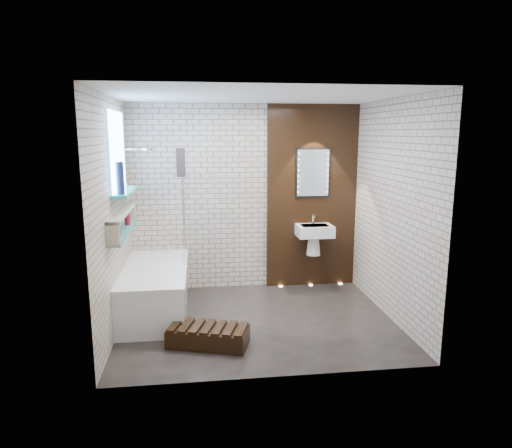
{
  "coord_description": "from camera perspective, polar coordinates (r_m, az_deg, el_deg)",
  "views": [
    {
      "loc": [
        -0.68,
        -5.14,
        2.2
      ],
      "look_at": [
        0.0,
        0.15,
        1.15
      ],
      "focal_mm": 32.39,
      "sensor_mm": 36.0,
      "label": 1
    }
  ],
  "objects": [
    {
      "name": "bathtub",
      "position": [
        5.93,
        -12.32,
        -7.9
      ],
      "size": [
        0.79,
        1.74,
        0.7
      ],
      "color": "white",
      "rests_on": "ground"
    },
    {
      "name": "niche_bottles",
      "position": [
        5.62,
        -15.91,
        0.19
      ],
      "size": [
        0.07,
        0.76,
        0.16
      ],
      "color": "maroon",
      "rests_on": "display_niche"
    },
    {
      "name": "shower_head",
      "position": [
        6.12,
        -13.3,
        8.98
      ],
      "size": [
        0.18,
        0.18,
        0.02
      ],
      "primitive_type": "cylinder",
      "color": "silver",
      "rests_on": "room_shell"
    },
    {
      "name": "sill_vases",
      "position": [
        5.21,
        -16.44,
        5.46
      ],
      "size": [
        0.08,
        0.08,
        0.35
      ],
      "color": "#151E3B",
      "rests_on": "clerestory_window"
    },
    {
      "name": "towel",
      "position": [
        5.83,
        -9.26,
        7.56
      ],
      "size": [
        0.1,
        0.27,
        0.35
      ],
      "primitive_type": "cube",
      "color": "#2A2322",
      "rests_on": "bath_screen"
    },
    {
      "name": "floor_uplights",
      "position": [
        6.9,
        6.79,
        -7.48
      ],
      "size": [
        0.96,
        0.06,
        0.01
      ],
      "color": "#FFD899",
      "rests_on": "ground"
    },
    {
      "name": "room_shell",
      "position": [
        5.26,
        0.21,
        1.29
      ],
      "size": [
        3.24,
        3.2,
        2.6
      ],
      "color": "#B9A293",
      "rests_on": "ground"
    },
    {
      "name": "ground",
      "position": [
        5.63,
        0.2,
        -11.86
      ],
      "size": [
        3.2,
        3.2,
        0.0
      ],
      "primitive_type": "plane",
      "color": "black",
      "rests_on": "ground"
    },
    {
      "name": "bath_screen",
      "position": [
        6.1,
        -9.03,
        2.33
      ],
      "size": [
        0.01,
        0.78,
        1.4
      ],
      "primitive_type": "cube",
      "color": "white",
      "rests_on": "bathtub"
    },
    {
      "name": "display_niche",
      "position": [
        5.45,
        -16.17,
        0.12
      ],
      "size": [
        0.14,
        1.3,
        0.26
      ],
      "color": "teal",
      "rests_on": "room_shell"
    },
    {
      "name": "walnut_panel",
      "position": [
        6.67,
        6.9,
        3.31
      ],
      "size": [
        1.3,
        0.06,
        2.6
      ],
      "primitive_type": "cube",
      "color": "black",
      "rests_on": "ground"
    },
    {
      "name": "washbasin",
      "position": [
        6.57,
        7.21,
        -1.34
      ],
      "size": [
        0.5,
        0.36,
        0.58
      ],
      "color": "white",
      "rests_on": "walnut_panel"
    },
    {
      "name": "led_mirror",
      "position": [
        6.6,
        7.05,
        6.28
      ],
      "size": [
        0.5,
        0.02,
        0.7
      ],
      "color": "black",
      "rests_on": "walnut_panel"
    },
    {
      "name": "walnut_step",
      "position": [
        5.03,
        -5.92,
        -13.67
      ],
      "size": [
        0.91,
        0.6,
        0.19
      ],
      "primitive_type": "cube",
      "rotation": [
        0.0,
        0.0,
        -0.3
      ],
      "color": "black",
      "rests_on": "ground"
    },
    {
      "name": "clerestory_window",
      "position": [
        5.57,
        -16.66,
        7.6
      ],
      "size": [
        0.18,
        1.0,
        0.94
      ],
      "color": "#7FADE0",
      "rests_on": "room_shell"
    }
  ]
}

